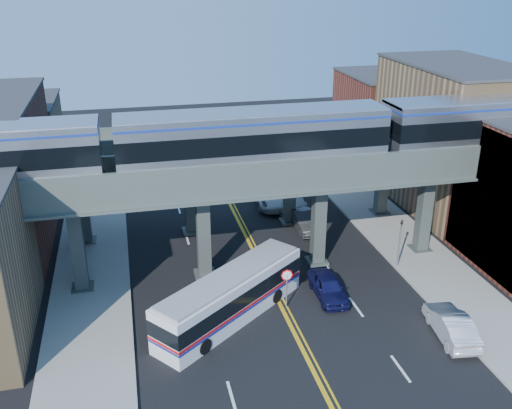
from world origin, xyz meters
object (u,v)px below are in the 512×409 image
car_lane_b (304,221)px  car_parked_curb (451,325)px  car_lane_c (272,194)px  stop_sign (287,282)px  car_lane_a (328,287)px  car_lane_d (288,196)px  transit_train (253,137)px  traffic_signal (400,238)px  transit_bus (231,297)px

car_lane_b → car_parked_curb: car_parked_curb is taller
car_lane_c → stop_sign: bearing=-97.1°
car_lane_a → car_parked_curb: car_parked_curb is taller
car_lane_b → car_lane_d: car_lane_d is taller
car_parked_curb → car_lane_b: bearing=-68.8°
car_lane_b → car_parked_curb: (3.69, -15.53, 0.04)m
car_lane_a → car_parked_curb: size_ratio=0.91×
transit_train → stop_sign: (0.92, -5.00, -7.72)m
traffic_signal → car_lane_c: (-5.56, 13.30, -1.43)m
car_parked_curb → stop_sign: bearing=-23.7°
traffic_signal → car_lane_c: 14.48m
transit_train → car_lane_d: 14.78m
car_lane_b → car_lane_d: bearing=88.3°
car_parked_curb → transit_bus: bearing=-13.9°
car_lane_a → car_lane_c: car_lane_c is taller
stop_sign → car_parked_curb: bearing=-31.6°
transit_bus → car_parked_curb: bearing=-59.9°
stop_sign → car_lane_d: (4.70, 15.63, -0.88)m
traffic_signal → car_lane_d: (-4.20, 12.63, -1.42)m
stop_sign → car_parked_curb: stop_sign is taller
transit_train → transit_bus: 10.01m
car_lane_b → car_lane_c: (-1.16, 5.81, 0.14)m
transit_bus → car_lane_c: transit_bus is taller
transit_bus → car_lane_b: 13.52m
transit_train → car_lane_b: size_ratio=11.91×
stop_sign → car_lane_d: bearing=73.3°
transit_bus → car_lane_c: 18.03m
traffic_signal → stop_sign: bearing=-161.4°
car_parked_curb → traffic_signal: bearing=-87.1°
transit_train → car_parked_curb: bearing=-47.8°
traffic_signal → car_lane_c: traffic_signal is taller
car_lane_a → car_lane_b: 10.10m
transit_train → car_lane_b: 11.67m
stop_sign → traffic_signal: 9.41m
transit_bus → car_lane_d: bearing=24.6°
traffic_signal → car_parked_curb: traffic_signal is taller
stop_sign → transit_bus: bearing=-174.2°
transit_bus → car_lane_a: transit_bus is taller
traffic_signal → car_lane_d: traffic_signal is taller
car_lane_b → car_lane_d: 5.15m
car_lane_c → car_parked_curb: 21.89m
transit_train → car_lane_c: transit_train is taller
transit_train → car_parked_curb: size_ratio=11.22×
stop_sign → car_parked_curb: (8.20, -5.04, -0.99)m
car_lane_a → transit_train: bearing=131.7°
stop_sign → car_parked_curb: 9.68m
traffic_signal → car_lane_b: traffic_signal is taller
stop_sign → car_lane_b: size_ratio=0.60×
traffic_signal → car_lane_b: (-4.39, 7.49, -1.57)m
car_lane_c → car_parked_curb: (4.86, -21.34, -0.10)m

